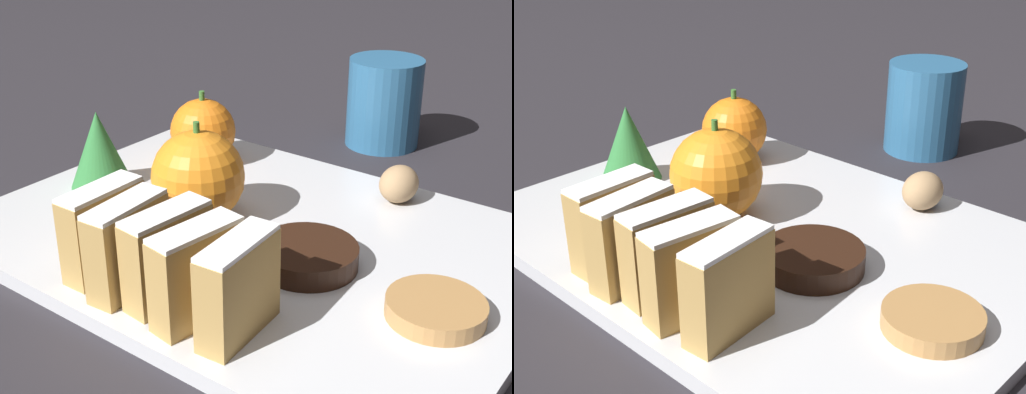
# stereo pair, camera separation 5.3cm
# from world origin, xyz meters

# --- Properties ---
(ground_plane) EXTENTS (6.00, 6.00, 0.00)m
(ground_plane) POSITION_xyz_m (0.00, 0.00, 0.00)
(ground_plane) COLOR #28262B
(serving_platter) EXTENTS (0.30, 0.42, 0.01)m
(serving_platter) POSITION_xyz_m (0.00, 0.00, 0.01)
(serving_platter) COLOR silver
(serving_platter) RESTS_ON ground_plane
(stollen_slice_front) EXTENTS (0.06, 0.03, 0.06)m
(stollen_slice_front) POSITION_xyz_m (-0.11, -0.07, 0.04)
(stollen_slice_front) COLOR tan
(stollen_slice_front) RESTS_ON serving_platter
(stollen_slice_second) EXTENTS (0.06, 0.03, 0.06)m
(stollen_slice_second) POSITION_xyz_m (-0.11, -0.04, 0.04)
(stollen_slice_second) COLOR tan
(stollen_slice_second) RESTS_ON serving_platter
(stollen_slice_third) EXTENTS (0.06, 0.03, 0.06)m
(stollen_slice_third) POSITION_xyz_m (-0.10, -0.01, 0.04)
(stollen_slice_third) COLOR tan
(stollen_slice_third) RESTS_ON serving_platter
(stollen_slice_fourth) EXTENTS (0.06, 0.03, 0.06)m
(stollen_slice_fourth) POSITION_xyz_m (-0.11, 0.02, 0.04)
(stollen_slice_fourth) COLOR tan
(stollen_slice_fourth) RESTS_ON serving_platter
(stollen_slice_fifth) EXTENTS (0.06, 0.02, 0.06)m
(stollen_slice_fifth) POSITION_xyz_m (-0.11, 0.05, 0.04)
(stollen_slice_fifth) COLOR tan
(stollen_slice_fifth) RESTS_ON serving_platter
(orange_near) EXTENTS (0.06, 0.06, 0.07)m
(orange_near) POSITION_xyz_m (0.08, 0.12, 0.04)
(orange_near) COLOR orange
(orange_near) RESTS_ON serving_platter
(orange_far) EXTENTS (0.07, 0.07, 0.08)m
(orange_far) POSITION_xyz_m (-0.01, 0.05, 0.05)
(orange_far) COLOR orange
(orange_far) RESTS_ON serving_platter
(walnut) EXTENTS (0.04, 0.03, 0.03)m
(walnut) POSITION_xyz_m (0.12, -0.06, 0.03)
(walnut) COLOR tan
(walnut) RESTS_ON serving_platter
(chocolate_cookie) EXTENTS (0.07, 0.07, 0.02)m
(chocolate_cookie) POSITION_xyz_m (-0.02, -0.06, 0.02)
(chocolate_cookie) COLOR black
(chocolate_cookie) RESTS_ON serving_platter
(gingerbread_cookie) EXTENTS (0.06, 0.06, 0.01)m
(gingerbread_cookie) POSITION_xyz_m (-0.02, -0.15, 0.02)
(gingerbread_cookie) COLOR #B27F47
(gingerbread_cookie) RESTS_ON serving_platter
(evergreen_sprig) EXTENTS (0.05, 0.05, 0.07)m
(evergreen_sprig) POSITION_xyz_m (-0.01, 0.16, 0.05)
(evergreen_sprig) COLOR #2D7538
(evergreen_sprig) RESTS_ON serving_platter
(coffee_mug) EXTENTS (0.11, 0.07, 0.09)m
(coffee_mug) POSITION_xyz_m (0.26, 0.03, 0.05)
(coffee_mug) COLOR #2D6693
(coffee_mug) RESTS_ON ground_plane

